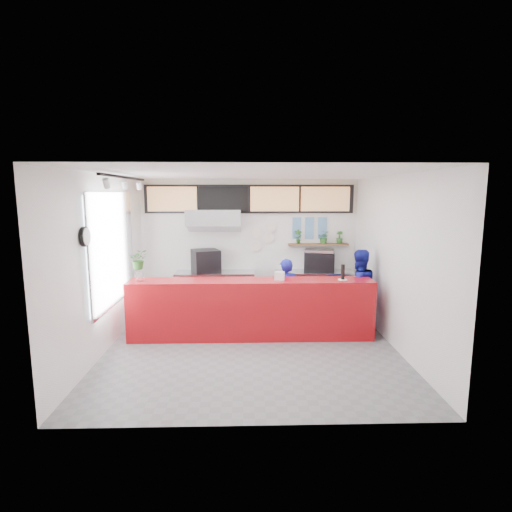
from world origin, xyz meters
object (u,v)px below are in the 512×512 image
(panini_oven, at_px, (206,261))
(pepper_mill, at_px, (343,272))
(espresso_machine, at_px, (319,262))
(staff_center, at_px, (285,294))
(staff_right, at_px, (358,289))
(service_counter, at_px, (251,309))

(panini_oven, distance_m, pepper_mill, 3.26)
(espresso_machine, distance_m, staff_center, 1.66)
(staff_center, relative_size, pepper_mill, 5.23)
(staff_right, height_order, pepper_mill, staff_right)
(panini_oven, relative_size, staff_right, 0.36)
(panini_oven, bearing_deg, espresso_machine, -20.25)
(panini_oven, bearing_deg, pepper_mill, -54.59)
(panini_oven, distance_m, espresso_machine, 2.60)
(espresso_machine, bearing_deg, service_counter, -121.06)
(staff_right, relative_size, pepper_mill, 5.87)
(service_counter, relative_size, panini_oven, 7.90)
(espresso_machine, bearing_deg, staff_right, -57.15)
(panini_oven, xyz_separation_m, espresso_machine, (2.60, 0.00, -0.04))
(service_counter, relative_size, staff_right, 2.82)
(staff_right, distance_m, pepper_mill, 0.82)
(service_counter, distance_m, staff_center, 0.85)
(pepper_mill, bearing_deg, espresso_machine, 92.95)
(staff_right, bearing_deg, staff_center, -12.66)
(espresso_machine, bearing_deg, staff_center, -113.95)
(panini_oven, relative_size, staff_center, 0.40)
(espresso_machine, bearing_deg, panini_oven, -169.55)
(service_counter, bearing_deg, staff_right, 12.58)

